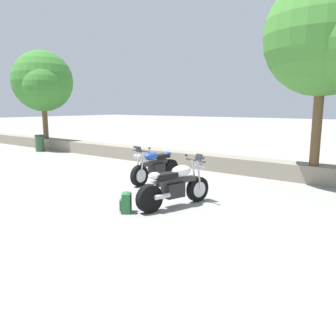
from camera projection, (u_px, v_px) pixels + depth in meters
ground_plane at (44, 179)px, 10.88m from camera, size 120.00×120.00×0.00m
stone_wall at (143, 154)px, 14.57m from camera, size 36.00×0.80×0.55m
motorcycle_blue_near_left at (155, 167)px, 10.37m from camera, size 0.67×2.06×1.18m
motorcycle_white_centre at (176, 186)px, 7.83m from camera, size 0.83×2.03×1.18m
rider_backpack at (126, 202)px, 7.41m from camera, size 0.35×0.35×0.47m
leafy_tree_far_left at (43, 82)px, 18.02m from camera, size 3.39×3.23×4.71m
leafy_tree_mid_left at (329, 37)px, 9.32m from camera, size 3.54×3.37×5.41m
trash_bin at (40, 143)px, 17.46m from camera, size 0.46×0.46×0.86m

